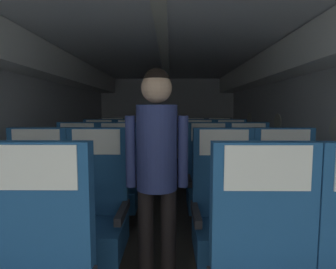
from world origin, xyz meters
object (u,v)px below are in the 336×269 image
object	(u,v)px
seat_e_right_aisle	(220,155)
seat_e_left_aisle	(138,154)
seat_c_left_aisle	(117,183)
seat_b_left_window	(34,215)
seat_b_left_aisle	(95,215)
seat_e_right_window	(194,154)
seat_d_right_window	(199,165)
seat_d_right_aisle	(231,165)
seat_d_left_window	(98,165)
seat_b_right_aisle	(287,216)
flight_attendant	(157,157)
seat_e_left_window	(112,154)
seat_c_left_window	(76,182)
seat_d_left_aisle	(131,165)
seat_b_right_window	(225,217)
seat_c_right_window	(209,183)
seat_c_right_aisle	(249,183)

from	to	relation	value
seat_e_right_aisle	seat_e_left_aisle	bearing A→B (deg)	179.82
seat_c_left_aisle	seat_b_left_window	bearing A→B (deg)	-116.94
seat_b_left_aisle	seat_e_right_window	distance (m)	2.97
seat_d_right_window	seat_e_right_aisle	xyz separation A→B (m)	(0.47, 0.93, 0.00)
seat_d_right_aisle	seat_b_left_window	bearing A→B (deg)	-136.58
seat_e_left_aisle	seat_d_left_window	bearing A→B (deg)	-117.41
seat_b_right_aisle	seat_b_left_window	bearing A→B (deg)	179.62
seat_e_right_aisle	flight_attendant	bearing A→B (deg)	-108.40
seat_e_left_window	seat_e_right_aisle	size ratio (longest dim) A/B	1.00
seat_d_left_window	seat_d_right_aisle	distance (m)	1.95
seat_b_left_aisle	seat_d_left_window	size ratio (longest dim) A/B	1.00
seat_b_right_aisle	seat_e_right_window	distance (m)	2.84
flight_attendant	seat_e_right_aisle	bearing A→B (deg)	53.48
seat_b_left_aisle	seat_b_right_aisle	size ratio (longest dim) A/B	1.00
seat_b_left_aisle	seat_e_right_aisle	bearing A→B (deg)	62.03
seat_c_left_window	seat_e_left_window	world-z (taller)	same
seat_e_right_aisle	seat_d_right_window	bearing A→B (deg)	-117.06
seat_c_left_window	seat_d_right_aisle	bearing A→B (deg)	25.55
seat_d_right_aisle	flight_attendant	distance (m)	2.30
seat_d_left_aisle	seat_e_left_window	distance (m)	1.04
seat_d_right_aisle	seat_e_left_aisle	xyz separation A→B (m)	(-1.48, 0.94, 0.00)
seat_d_left_aisle	seat_e_right_window	bearing A→B (deg)	43.04
seat_d_right_window	flight_attendant	world-z (taller)	flight_attendant
seat_c_left_window	seat_d_right_aisle	distance (m)	2.15
seat_d_left_aisle	seat_b_right_window	bearing A→B (deg)	-61.97
seat_b_right_window	seat_d_right_aisle	world-z (taller)	same
seat_c_right_window	seat_e_right_aisle	bearing A→B (deg)	75.99
seat_c_left_aisle	seat_e_left_aisle	bearing A→B (deg)	89.78
seat_c_right_window	seat_e_left_window	bearing A→B (deg)	128.49
seat_e_right_aisle	seat_b_right_aisle	bearing A→B (deg)	-89.98
flight_attendant	seat_e_left_window	bearing A→B (deg)	90.05
seat_c_right_window	seat_e_left_aisle	size ratio (longest dim) A/B	1.00
seat_c_right_window	seat_d_left_aisle	size ratio (longest dim) A/B	1.00
seat_d_right_aisle	seat_e_right_aisle	xyz separation A→B (m)	(0.00, 0.93, 0.00)
seat_b_left_window	seat_e_right_aisle	world-z (taller)	same
seat_b_right_window	seat_e_right_aisle	size ratio (longest dim) A/B	1.00
seat_c_right_aisle	seat_c_right_window	distance (m)	0.46
seat_c_right_window	flight_attendant	world-z (taller)	flight_attendant
seat_c_left_aisle	seat_e_left_window	bearing A→B (deg)	104.21
seat_d_right_aisle	seat_e_left_aisle	bearing A→B (deg)	147.60
seat_b_right_aisle	flight_attendant	xyz separation A→B (m)	(-0.98, -0.17, 0.48)
seat_d_right_aisle	flight_attendant	world-z (taller)	flight_attendant
seat_b_right_window	seat_d_left_window	size ratio (longest dim) A/B	1.00
seat_b_right_aisle	seat_c_right_window	distance (m)	1.03
seat_e_right_aisle	flight_attendant	xyz separation A→B (m)	(-0.98, -2.96, 0.48)
seat_e_right_window	seat_b_right_window	bearing A→B (deg)	-90.15
seat_b_left_aisle	seat_c_left_window	size ratio (longest dim) A/B	1.00
seat_b_left_window	seat_e_left_window	distance (m)	2.78
seat_b_right_window	seat_d_right_window	bearing A→B (deg)	89.91
seat_e_left_window	flight_attendant	bearing A→B (deg)	-71.83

